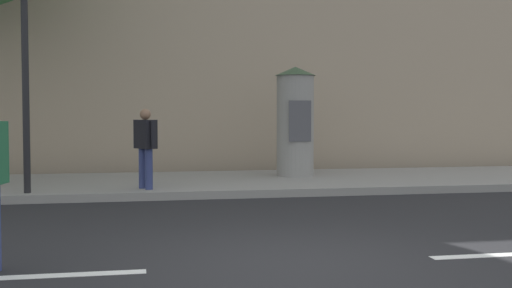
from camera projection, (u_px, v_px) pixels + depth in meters
The scene contains 7 objects.
ground_plane at pixel (295, 265), 6.30m from camera, with size 80.00×80.00×0.00m, color #232326.
sidewalk_curb at pixel (214, 183), 13.17m from camera, with size 36.00×4.00×0.15m, color gray.
lane_markings at pixel (295, 264), 6.30m from camera, with size 25.80×0.16×0.01m.
building_backdrop at pixel (193, 26), 17.88m from camera, with size 36.00×5.00×8.21m, color tan.
traffic_light at pixel (23, 26), 10.65m from camera, with size 0.24×0.45×4.34m.
poster_column at pixel (295, 121), 13.89m from camera, with size 0.92×0.92×2.46m.
pedestrian_near_pole at pixel (145, 142), 11.45m from camera, with size 0.44×0.58×1.49m.
Camera 1 is at (-1.55, -6.05, 1.53)m, focal length 43.37 mm.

